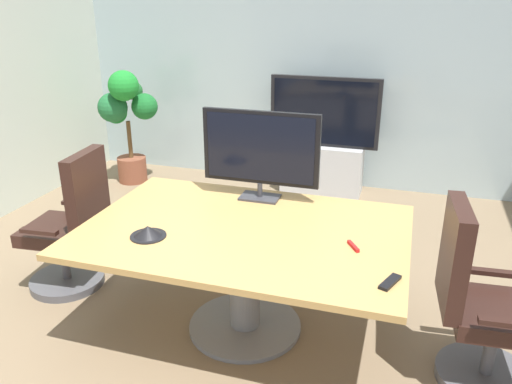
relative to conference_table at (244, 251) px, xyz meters
The scene contains 11 objects.
ground_plane 0.60m from the conference_table, 107.97° to the right, with size 7.43×7.43×0.00m, color #7A664C.
wall_back_glass_partition 3.18m from the conference_table, 90.95° to the left, with size 5.92×0.10×2.88m, color #9EB2B7.
conference_table is the anchor object (origin of this frame).
office_chair_left 1.42m from the conference_table, behind, with size 0.61×0.59×1.09m.
office_chair_right 1.42m from the conference_table, ahead, with size 0.61×0.59×1.09m.
tv_monitor 0.74m from the conference_table, 95.66° to the left, with size 0.84×0.18×0.64m.
wall_display_unit 2.71m from the conference_table, 89.56° to the left, with size 1.20×0.36×1.31m.
potted_plant 3.22m from the conference_table, 133.71° to the left, with size 0.65×0.57×1.35m.
conference_phone 0.63m from the conference_table, 150.83° to the right, with size 0.22×0.22×0.07m.
remote_control 1.02m from the conference_table, 23.87° to the right, with size 0.05×0.17×0.02m, color black.
whiteboard_marker 0.72m from the conference_table, ahead, with size 0.13×0.02×0.02m, color red.
Camera 1 is at (0.98, -2.59, 2.12)m, focal length 35.61 mm.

